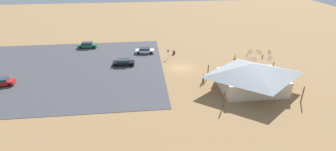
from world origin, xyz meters
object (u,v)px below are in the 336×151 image
car_white_aisle_side (145,50)px  bicycle_purple_yard_left (259,52)px  bike_pavilion (252,75)px  bicycle_red_yard_right (253,59)px  bicycle_green_lone_east (250,51)px  car_red_end_stall (0,82)px  bicycle_blue_near_sign (272,73)px  car_black_mid_lot (124,62)px  trash_bin (174,52)px  bicycle_black_trailside (262,56)px  visitor_at_bikes (235,58)px  lot_sign (168,53)px  bicycle_yellow_near_porch (247,56)px  car_green_by_curb (87,45)px  bicycle_white_yard_front (254,69)px  visitor_near_lot (203,78)px  bicycle_teal_by_bin (270,52)px  bicycle_orange_front_row (270,58)px

car_white_aisle_side → bicycle_purple_yard_left: bearing=173.9°
bike_pavilion → bicycle_red_yard_right: bike_pavilion is taller
bicycle_green_lone_east → car_red_end_stall: car_red_end_stall is taller
bicycle_blue_near_sign → car_black_mid_lot: car_black_mid_lot is taller
trash_bin → car_red_end_stall: 36.48m
bicycle_black_trailside → visitor_at_bikes: visitor_at_bikes is taller
bike_pavilion → lot_sign: bearing=-51.0°
bicycle_yellow_near_porch → car_green_by_curb: 40.17m
car_red_end_stall → bicycle_green_lone_east: bearing=-167.7°
bicycle_yellow_near_porch → car_black_mid_lot: car_black_mid_lot is taller
bike_pavilion → bicycle_white_yard_front: size_ratio=10.46×
bicycle_red_yard_right → visitor_near_lot: 16.60m
trash_bin → bicycle_white_yard_front: 19.24m
bicycle_black_trailside → car_green_by_curb: (42.15, -11.59, 0.42)m
car_green_by_curb → bicycle_purple_yard_left: bearing=168.9°
bicycle_white_yard_front → car_white_aisle_side: car_white_aisle_side is taller
car_red_end_stall → bicycle_white_yard_front: bearing=-178.6°
visitor_at_bikes → bicycle_green_lone_east: bearing=-137.6°
visitor_at_bikes → bike_pavilion: bearing=83.3°
bicycle_red_yard_right → car_green_by_curb: (39.17, -13.01, 0.41)m
bicycle_teal_by_bin → car_red_end_stall: size_ratio=0.35×
bicycle_orange_front_row → bicycle_red_yard_right: (4.39, 0.44, 0.01)m
bicycle_teal_by_bin → car_white_aisle_side: 30.71m
bicycle_teal_by_bin → car_green_by_curb: 46.06m
bicycle_white_yard_front → bicycle_green_lone_east: bicycle_green_lone_east is taller
bicycle_purple_yard_left → car_white_aisle_side: car_white_aisle_side is taller
bicycle_black_trailside → car_black_mid_lot: size_ratio=0.33×
bicycle_red_yard_right → bicycle_green_lone_east: (-1.41, -5.05, 0.00)m
bicycle_purple_yard_left → visitor_near_lot: 22.20m
bike_pavilion → lot_sign: 21.10m
bicycle_purple_yard_left → visitor_at_bikes: size_ratio=0.81×
bike_pavilion → car_white_aisle_side: bike_pavilion is taller
visitor_at_bikes → car_black_mid_lot: bearing=-1.9°
trash_bin → bicycle_green_lone_east: bearing=176.7°
bicycle_purple_yard_left → car_red_end_stall: 56.34m
bicycle_purple_yard_left → bicycle_teal_by_bin: size_ratio=0.89×
car_black_mid_lot → bicycle_yellow_near_porch: bearing=-176.5°
car_red_end_stall → visitor_near_lot: bearing=175.9°
bicycle_teal_by_bin → car_green_by_curb: (45.18, -8.99, 0.39)m
lot_sign → bicycle_blue_near_sign: (-20.01, 10.98, -1.03)m
visitor_at_bikes → car_green_by_curb: bearing=-20.9°
bicycle_purple_yard_left → bicycle_yellow_near_porch: (4.02, 2.28, 0.03)m
bike_pavilion → car_red_end_stall: (45.76, -6.36, -2.14)m
bicycle_green_lone_east → car_black_mid_lot: bearing=8.3°
car_white_aisle_side → car_green_by_curb: 15.65m
bicycle_green_lone_east → visitor_at_bikes: bearing=42.4°
car_black_mid_lot → bicycle_red_yard_right: bearing=178.9°
bicycle_black_trailside → car_white_aisle_side: bearing=-12.7°
car_white_aisle_side → bicycle_black_trailside: bearing=167.3°
car_white_aisle_side → visitor_at_bikes: (-20.07, 7.85, 0.26)m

